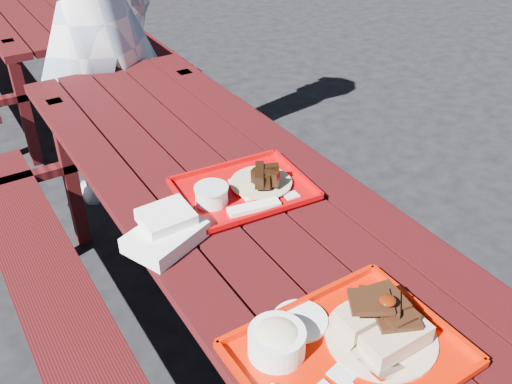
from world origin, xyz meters
TOP-DOWN VIEW (x-y plane):
  - ground at (0.00, 0.00)m, footprint 60.00×60.00m
  - picnic_table_near at (-0.00, 0.00)m, footprint 1.41×2.40m
  - picnic_table_far at (-0.00, 2.80)m, footprint 1.41×2.40m
  - near_tray at (-0.12, -0.71)m, footprint 0.48×0.41m
  - far_tray at (0.01, -0.05)m, footprint 0.43×0.35m
  - white_cloth at (-0.29, -0.14)m, footprint 0.25×0.22m
  - person at (0.02, 1.33)m, footprint 0.74×0.53m

SIDE VIEW (x-z plane):
  - ground at x=0.00m, z-range 0.00..0.00m
  - picnic_table_near at x=0.00m, z-range 0.19..0.94m
  - picnic_table_far at x=0.00m, z-range 0.19..0.94m
  - far_tray at x=0.01m, z-range 0.74..0.80m
  - white_cloth at x=-0.29m, z-range 0.74..0.83m
  - near_tray at x=-0.12m, z-range 0.71..0.86m
  - person at x=0.02m, z-range 0.00..1.91m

